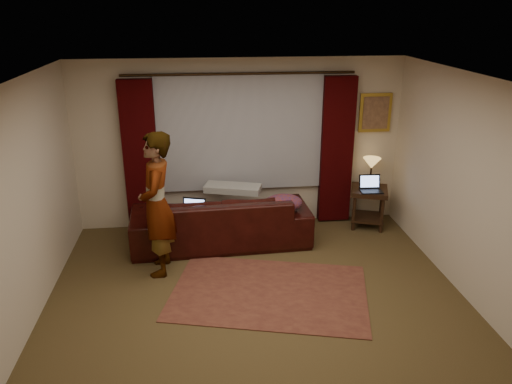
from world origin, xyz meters
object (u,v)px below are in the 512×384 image
(end_table, at_px, (368,207))
(laptop_table, at_px, (372,184))
(laptop_sofa, at_px, (192,210))
(sofa, at_px, (221,210))
(person, at_px, (157,205))
(tiffany_lamp, at_px, (371,172))

(end_table, relative_size, laptop_table, 1.78)
(laptop_sofa, height_order, laptop_table, laptop_table)
(sofa, distance_m, laptop_table, 2.33)
(laptop_sofa, xyz_separation_m, laptop_table, (2.73, 0.43, 0.11))
(sofa, distance_m, person, 1.20)
(sofa, xyz_separation_m, person, (-0.83, -0.75, 0.42))
(end_table, relative_size, person, 0.34)
(laptop_table, bearing_deg, sofa, -172.54)
(laptop_table, bearing_deg, tiffany_lamp, 77.31)
(sofa, xyz_separation_m, laptop_sofa, (-0.41, -0.24, 0.12))
(end_table, bearing_deg, laptop_table, -99.14)
(laptop_sofa, relative_size, laptop_table, 1.02)
(laptop_sofa, relative_size, person, 0.19)
(sofa, xyz_separation_m, tiffany_lamp, (2.40, 0.49, 0.34))
(sofa, bearing_deg, end_table, -174.79)
(sofa, bearing_deg, laptop_sofa, 27.65)
(end_table, distance_m, person, 3.40)
(sofa, relative_size, laptop_sofa, 7.10)
(person, bearing_deg, laptop_table, 107.81)
(tiffany_lamp, bearing_deg, end_table, -110.00)
(sofa, xyz_separation_m, end_table, (2.33, 0.32, -0.20))
(sofa, relative_size, laptop_table, 7.24)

